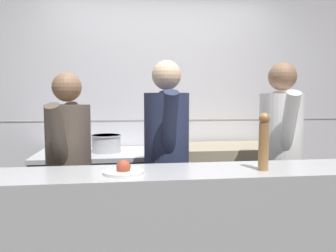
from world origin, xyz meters
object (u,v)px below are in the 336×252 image
at_px(stock_pot, 106,143).
at_px(chef_head_cook, 69,169).
at_px(plated_dish_main, 124,170).
at_px(chef_line, 280,155).
at_px(oven_range, 102,196).
at_px(chef_sous, 167,158).
at_px(pepper_mill, 264,141).

relative_size(stock_pot, chef_head_cook, 0.18).
distance_m(plated_dish_main, chef_line, 1.40).
distance_m(oven_range, chef_sous, 1.03).
distance_m(stock_pot, chef_line, 1.58).
distance_m(plated_dish_main, chef_head_cook, 0.71).
relative_size(oven_range, chef_head_cook, 0.76).
bearing_deg(chef_line, plated_dish_main, -141.87).
bearing_deg(chef_line, chef_head_cook, -166.63).
height_order(oven_range, plated_dish_main, plated_dish_main).
bearing_deg(chef_line, stock_pot, 165.59).
distance_m(stock_pot, chef_sous, 0.87).
distance_m(oven_range, pepper_mill, 1.84).
relative_size(oven_range, chef_sous, 0.71).
bearing_deg(pepper_mill, plated_dish_main, 178.75).
distance_m(stock_pot, chef_head_cook, 0.78).
xyz_separation_m(stock_pot, plated_dish_main, (0.17, -1.32, 0.02)).
bearing_deg(pepper_mill, stock_pot, 126.70).
distance_m(oven_range, chef_head_cook, 0.89).
bearing_deg(chef_sous, oven_range, 128.44).
xyz_separation_m(plated_dish_main, chef_head_cook, (-0.40, 0.57, -0.11)).
xyz_separation_m(oven_range, chef_head_cook, (-0.17, -0.75, 0.44)).
bearing_deg(chef_sous, plated_dish_main, -116.90).
bearing_deg(chef_sous, chef_line, 2.39).
relative_size(oven_range, plated_dish_main, 5.11).
height_order(chef_head_cook, chef_line, chef_line).
xyz_separation_m(chef_head_cook, chef_sous, (0.72, 0.03, 0.06)).
distance_m(oven_range, chef_line, 1.71).
bearing_deg(chef_head_cook, oven_range, 85.67).
xyz_separation_m(stock_pot, chef_head_cook, (-0.23, -0.74, -0.09)).
relative_size(stock_pot, chef_line, 0.17).
bearing_deg(oven_range, chef_sous, -52.82).
bearing_deg(stock_pot, plated_dish_main, -82.62).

